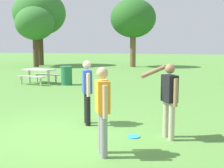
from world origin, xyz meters
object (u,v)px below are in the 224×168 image
(person_catcher, at_px, (87,88))
(person_bystander, at_px, (169,95))
(tree_broad_center, at_px, (35,24))
(person_thrower, at_px, (103,105))
(trash_can_further_along, at_px, (67,75))
(frisbee, at_px, (133,137))
(tree_tall_left, at_px, (39,13))
(picnic_table_near, at_px, (39,73))
(tree_far_right, at_px, (133,19))

(person_catcher, height_order, person_bystander, same)
(person_catcher, height_order, tree_broad_center, tree_broad_center)
(person_thrower, xyz_separation_m, tree_broad_center, (-12.57, 19.43, 2.99))
(person_bystander, bearing_deg, trash_can_further_along, 127.72)
(person_thrower, xyz_separation_m, frisbee, (0.34, 1.21, -0.93))
(person_bystander, relative_size, tree_broad_center, 0.30)
(person_thrower, distance_m, tree_broad_center, 23.33)
(trash_can_further_along, xyz_separation_m, tree_tall_left, (-8.53, 12.70, 4.60))
(picnic_table_near, bearing_deg, person_thrower, -54.42)
(picnic_table_near, relative_size, tree_broad_center, 0.36)
(person_bystander, xyz_separation_m, tree_broad_center, (-13.65, 18.12, 2.97))
(tree_far_right, bearing_deg, person_catcher, -81.70)
(person_bystander, bearing_deg, person_thrower, -129.42)
(person_bystander, height_order, tree_broad_center, tree_broad_center)
(tree_tall_left, distance_m, tree_broad_center, 2.42)
(person_thrower, relative_size, person_bystander, 1.00)
(person_thrower, bearing_deg, trash_can_further_along, 118.12)
(frisbee, xyz_separation_m, trash_can_further_along, (-5.02, 7.54, 0.47))
(person_thrower, bearing_deg, tree_far_right, 100.19)
(frisbee, height_order, tree_far_right, tree_far_right)
(tree_tall_left, bearing_deg, person_bystander, -54.66)
(person_bystander, relative_size, trash_can_further_along, 1.71)
(tree_far_right, bearing_deg, person_bystander, -76.30)
(person_bystander, height_order, picnic_table_near, person_bystander)
(frisbee, height_order, tree_tall_left, tree_tall_left)
(person_bystander, distance_m, trash_can_further_along, 9.42)
(person_catcher, bearing_deg, person_thrower, -62.26)
(person_thrower, xyz_separation_m, person_bystander, (1.08, 1.31, 0.02))
(person_catcher, height_order, frisbee, person_catcher)
(person_catcher, relative_size, tree_tall_left, 0.22)
(person_catcher, xyz_separation_m, picnic_table_near, (-5.26, 6.83, -0.38))
(person_thrower, relative_size, frisbee, 5.70)
(tree_broad_center, relative_size, tree_far_right, 0.89)
(tree_far_right, bearing_deg, tree_tall_left, -177.59)
(person_catcher, relative_size, picnic_table_near, 0.83)
(person_catcher, height_order, tree_far_right, tree_far_right)
(tree_broad_center, bearing_deg, person_bystander, -53.00)
(tree_tall_left, bearing_deg, person_thrower, -58.39)
(person_bystander, height_order, tree_tall_left, tree_tall_left)
(picnic_table_near, height_order, trash_can_further_along, trash_can_further_along)
(person_thrower, xyz_separation_m, trash_can_further_along, (-4.68, 8.76, -0.46))
(person_thrower, relative_size, trash_can_further_along, 1.71)
(trash_can_further_along, relative_size, tree_far_right, 0.15)
(picnic_table_near, bearing_deg, person_bystander, -45.42)
(person_catcher, bearing_deg, tree_broad_center, 123.45)
(person_bystander, bearing_deg, frisbee, -172.28)
(tree_tall_left, distance_m, tree_far_right, 9.31)
(person_bystander, bearing_deg, tree_broad_center, 127.00)
(person_thrower, relative_size, tree_broad_center, 0.30)
(person_bystander, xyz_separation_m, tree_tall_left, (-14.29, 20.15, 4.12))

